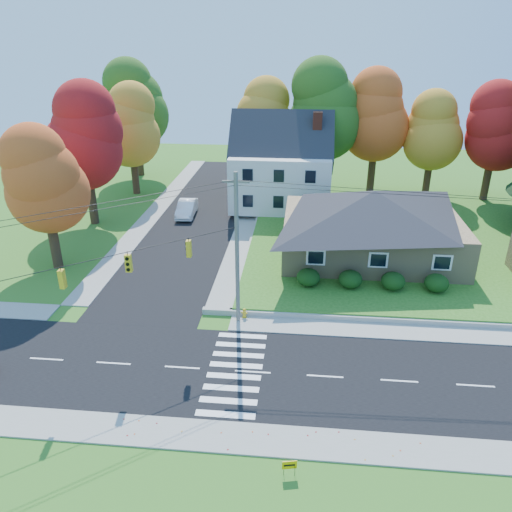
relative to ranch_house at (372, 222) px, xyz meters
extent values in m
plane|color=#3D7923|center=(-8.00, -16.00, -3.27)|extent=(120.00, 120.00, 0.00)
cube|color=black|center=(-8.00, -16.00, -3.26)|extent=(90.00, 8.00, 0.02)
cube|color=black|center=(-16.00, 10.00, -3.25)|extent=(8.00, 44.00, 0.02)
cube|color=#9C9A90|center=(-8.00, -11.00, -3.23)|extent=(90.00, 2.00, 0.08)
cube|color=#9C9A90|center=(-8.00, -21.00, -3.23)|extent=(90.00, 2.00, 0.08)
cube|color=#3D7923|center=(5.00, 5.00, -3.02)|extent=(30.00, 30.00, 0.50)
cube|color=tan|center=(0.00, 0.00, -1.17)|extent=(14.00, 10.00, 3.20)
pyramid|color=#26262B|center=(0.00, 0.00, 1.53)|extent=(14.60, 10.60, 2.20)
cube|color=silver|center=(-8.00, 12.00, 0.03)|extent=(10.00, 8.00, 5.60)
pyramid|color=#26262B|center=(-8.00, 12.00, 4.03)|extent=(10.40, 8.40, 2.40)
cube|color=brown|center=(-4.50, 12.00, 2.03)|extent=(0.90, 0.90, 9.60)
ellipsoid|color=#163A10|center=(-5.00, -6.20, -2.13)|extent=(1.70, 1.70, 1.27)
ellipsoid|color=#163A10|center=(-2.00, -6.20, -2.13)|extent=(1.70, 1.70, 1.27)
ellipsoid|color=#163A10|center=(1.00, -6.20, -2.13)|extent=(1.70, 1.70, 1.27)
ellipsoid|color=#163A10|center=(4.00, -6.20, -2.13)|extent=(1.70, 1.70, 1.27)
cylinder|color=#666059|center=(-9.50, -10.80, 1.73)|extent=(0.26, 0.26, 10.00)
cube|color=#666059|center=(-9.50, -10.80, 6.13)|extent=(1.60, 0.12, 0.12)
cube|color=gold|center=(-17.50, -17.20, 2.68)|extent=(0.26, 0.34, 1.00)
cube|color=gold|center=(-14.80, -15.05, 2.68)|extent=(0.34, 0.26, 1.00)
cube|color=gold|center=(-12.00, -12.80, 2.68)|extent=(0.26, 0.34, 1.00)
cylinder|color=black|center=(-16.00, -16.00, 3.33)|extent=(13.02, 10.43, 0.04)
cylinder|color=#3F2A19|center=(-10.00, 18.00, -0.07)|extent=(0.80, 0.80, 5.40)
sphere|color=orange|center=(-10.00, 18.00, 3.83)|extent=(6.72, 6.72, 6.72)
sphere|color=orange|center=(-10.00, 18.00, 5.51)|extent=(5.91, 5.91, 5.91)
sphere|color=orange|center=(-10.00, 18.00, 7.19)|extent=(5.11, 5.11, 5.11)
cylinder|color=#3F2A19|center=(-4.00, 17.00, 0.38)|extent=(0.86, 0.86, 6.30)
sphere|color=#325F1A|center=(-4.00, 17.00, 4.93)|extent=(7.84, 7.84, 7.84)
sphere|color=#325F1A|center=(-4.00, 17.00, 6.89)|extent=(6.90, 6.90, 6.90)
sphere|color=#325F1A|center=(-4.00, 17.00, 8.85)|extent=(5.96, 5.96, 5.96)
cylinder|color=#3F2A19|center=(2.00, 18.00, 0.16)|extent=(0.83, 0.83, 5.85)
sphere|color=#D6511D|center=(2.00, 18.00, 4.38)|extent=(7.28, 7.28, 7.28)
sphere|color=#D6511D|center=(2.00, 18.00, 6.20)|extent=(6.41, 6.41, 6.41)
sphere|color=#D6511D|center=(2.00, 18.00, 8.02)|extent=(5.53, 5.53, 5.53)
cylinder|color=#3F2A19|center=(8.00, 17.00, -0.29)|extent=(0.77, 0.77, 4.95)
sphere|color=orange|center=(8.00, 17.00, 3.28)|extent=(6.16, 6.16, 6.16)
sphere|color=orange|center=(8.00, 17.00, 4.82)|extent=(5.42, 5.42, 5.42)
sphere|color=orange|center=(8.00, 17.00, 6.36)|extent=(4.68, 4.68, 4.68)
cylinder|color=#3F2A19|center=(14.00, 16.00, -0.07)|extent=(0.80, 0.80, 5.40)
sphere|color=#A51717|center=(14.00, 16.00, 3.83)|extent=(6.72, 6.72, 6.72)
sphere|color=#A51717|center=(14.00, 16.00, 5.51)|extent=(5.91, 5.91, 5.91)
sphere|color=#A51717|center=(14.00, 16.00, 7.19)|extent=(5.11, 5.11, 5.11)
cylinder|color=#3F2A19|center=(-25.00, -4.00, -0.79)|extent=(0.77, 0.77, 4.95)
sphere|color=#D6511D|center=(-25.00, -4.00, 2.78)|extent=(6.16, 6.16, 6.16)
sphere|color=#D6511D|center=(-25.00, -4.00, 4.32)|extent=(5.42, 5.42, 5.42)
sphere|color=#D6511D|center=(-25.00, -4.00, 5.86)|extent=(4.68, 4.68, 4.68)
cylinder|color=#3F2A19|center=(-26.00, 6.00, -0.34)|extent=(0.83, 0.83, 5.85)
sphere|color=#A51717|center=(-26.00, 6.00, 3.88)|extent=(7.28, 7.28, 7.28)
sphere|color=#A51717|center=(-26.00, 6.00, 5.70)|extent=(6.41, 6.41, 6.41)
sphere|color=#A51717|center=(-26.00, 6.00, 7.52)|extent=(5.53, 5.53, 5.53)
cylinder|color=#3F2A19|center=(-25.00, 16.00, -0.57)|extent=(0.80, 0.80, 5.40)
sphere|color=orange|center=(-25.00, 16.00, 3.33)|extent=(6.72, 6.72, 6.72)
sphere|color=orange|center=(-25.00, 16.00, 5.01)|extent=(5.91, 5.91, 5.91)
sphere|color=orange|center=(-25.00, 16.00, 6.69)|extent=(5.11, 5.11, 5.11)
cylinder|color=#3F2A19|center=(-27.00, 24.00, -0.12)|extent=(0.86, 0.86, 6.30)
sphere|color=#325F1A|center=(-27.00, 24.00, 4.43)|extent=(7.84, 7.84, 7.84)
sphere|color=#325F1A|center=(-27.00, 24.00, 6.39)|extent=(6.90, 6.90, 6.90)
sphere|color=#325F1A|center=(-27.00, 24.00, 8.35)|extent=(5.96, 5.96, 5.96)
imported|color=white|center=(-17.41, 8.93, -2.46)|extent=(1.96, 4.88, 1.58)
cylinder|color=gold|center=(-9.14, -10.36, -3.22)|extent=(0.33, 0.33, 0.09)
cylinder|color=gold|center=(-9.14, -10.36, -2.95)|extent=(0.22, 0.22, 0.50)
sphere|color=gold|center=(-9.14, -10.36, -2.65)|extent=(0.24, 0.24, 0.24)
cylinder|color=gold|center=(-9.14, -10.36, -2.86)|extent=(0.42, 0.22, 0.11)
cylinder|color=black|center=(-5.95, -22.86, -3.00)|extent=(0.02, 0.02, 0.54)
cylinder|color=black|center=(-5.47, -22.86, -3.00)|extent=(0.02, 0.02, 0.54)
cube|color=#F7B800|center=(-5.71, -22.86, -2.68)|extent=(0.63, 0.16, 0.43)
camera|label=1|loc=(-5.59, -38.48, 14.08)|focal=35.00mm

